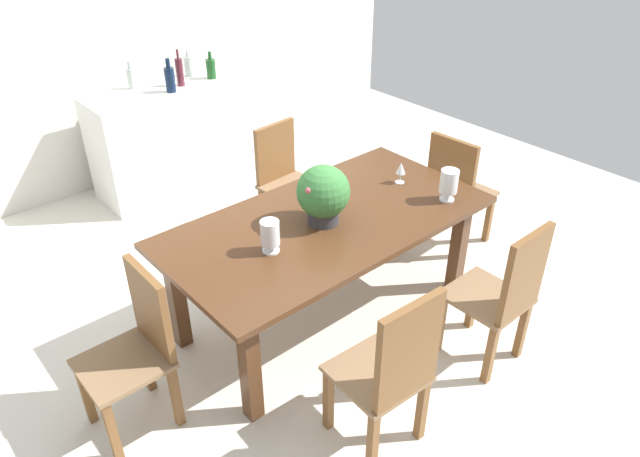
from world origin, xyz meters
name	(u,v)px	position (x,y,z in m)	size (l,w,h in m)	color
ground_plane	(305,297)	(0.00, 0.00, 0.00)	(7.04, 7.04, 0.00)	silver
back_wall	(113,38)	(0.00, 2.60, 1.30)	(6.40, 0.10, 2.60)	silver
dining_table	(327,232)	(0.00, -0.23, 0.65)	(2.05, 1.06, 0.75)	#4C2D19
chair_foot_end	(456,187)	(1.31, -0.23, 0.52)	(0.43, 0.45, 0.93)	brown
chair_head_end	(138,345)	(-1.30, -0.23, 0.51)	(0.43, 0.41, 0.93)	brown
chair_near_left	(392,369)	(-0.47, -1.23, 0.54)	(0.44, 0.44, 1.00)	brown
chair_far_right	(286,177)	(0.45, 0.77, 0.50)	(0.46, 0.51, 0.91)	brown
chair_near_right	(504,293)	(0.46, -1.23, 0.53)	(0.41, 0.44, 0.97)	brown
flower_centerpiece	(323,194)	(-0.04, -0.24, 0.95)	(0.32, 0.32, 0.37)	#333338
crystal_vase_left	(449,182)	(0.74, -0.56, 0.88)	(0.12, 0.12, 0.21)	silver
crystal_vase_center_near	(270,234)	(-0.47, -0.28, 0.86)	(0.11, 0.11, 0.20)	silver
wine_glass	(401,169)	(0.69, -0.19, 0.85)	(0.07, 0.07, 0.15)	silver
kitchen_counter	(179,137)	(0.24, 2.09, 0.47)	(1.52, 0.55, 0.95)	silver
wine_bottle_green	(189,66)	(0.51, 2.24, 1.04)	(0.08, 0.08, 0.23)	#B2BFB7
wine_bottle_amber	(211,68)	(0.62, 2.05, 1.04)	(0.08, 0.08, 0.24)	#194C1E
wine_bottle_clear	(180,72)	(0.31, 2.05, 1.07)	(0.06, 0.06, 0.31)	#511E28
wine_bottle_dark	(170,79)	(0.17, 1.96, 1.06)	(0.08, 0.08, 0.28)	#0F1E38
wine_bottle_tall	(131,78)	(-0.04, 2.25, 1.04)	(0.07, 0.07, 0.24)	#B2BFB7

